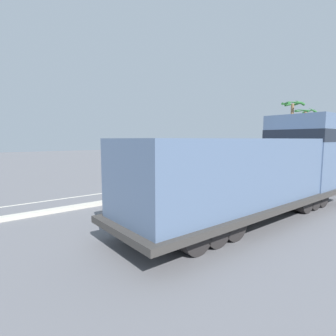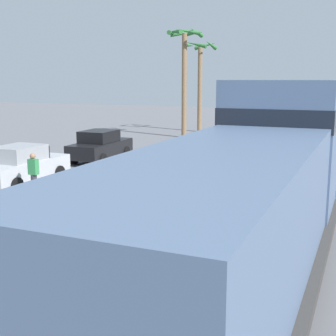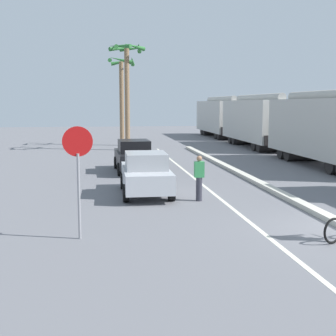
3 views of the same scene
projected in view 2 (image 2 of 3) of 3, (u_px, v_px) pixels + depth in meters
name	position (u px, v px, depth m)	size (l,w,h in m)	color
ground_plane	(22.00, 251.00, 11.65)	(120.00, 120.00, 0.00)	slate
median_curb	(133.00, 195.00, 17.05)	(0.36, 36.00, 0.16)	beige
lane_stripe	(78.00, 191.00, 17.99)	(0.14, 36.00, 0.01)	silver
locomotive	(249.00, 201.00, 9.44)	(3.10, 11.61, 4.20)	slate
hopper_car_lead	(315.00, 129.00, 20.38)	(2.90, 10.60, 4.18)	beige
hopper_car_middle	(334.00, 112.00, 30.86)	(2.90, 10.60, 4.18)	beige
parked_car_silver	(21.00, 165.00, 18.78)	(1.87, 4.22, 1.62)	#B7BABF
parked_car_black	(100.00, 146.00, 24.33)	(1.94, 4.25, 1.62)	black
palm_tree_near	(200.00, 69.00, 37.32)	(2.25, 2.28, 7.25)	#846647
palm_tree_far	(184.00, 58.00, 33.42)	(2.70, 2.76, 7.81)	#846647
pedestrian_by_cars	(34.00, 175.00, 16.81)	(0.34, 0.22, 1.62)	#33333D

